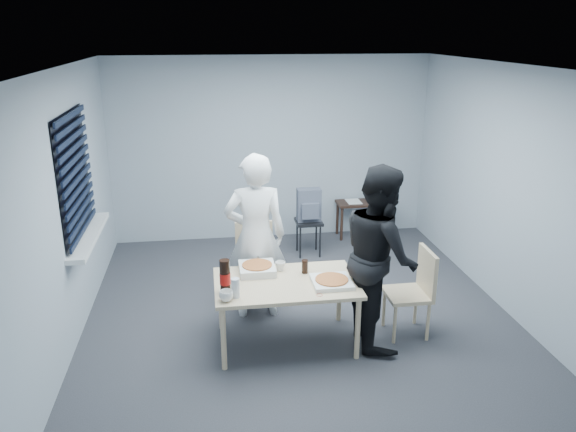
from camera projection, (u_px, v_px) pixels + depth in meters
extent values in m
plane|color=#2F2F35|center=(300.00, 316.00, 6.04)|extent=(5.00, 5.00, 0.00)
plane|color=white|center=(301.00, 67.00, 5.21)|extent=(5.00, 5.00, 0.00)
plane|color=#A1ABB6|center=(271.00, 149.00, 7.97)|extent=(4.50, 0.00, 4.50)
plane|color=#A1ABB6|center=(371.00, 323.00, 3.28)|extent=(4.50, 0.00, 4.50)
plane|color=#A1ABB6|center=(67.00, 210.00, 5.32)|extent=(0.00, 5.00, 5.00)
plane|color=#A1ABB6|center=(510.00, 191.00, 5.94)|extent=(0.00, 5.00, 5.00)
plane|color=black|center=(74.00, 174.00, 5.61)|extent=(0.00, 1.30, 1.30)
cube|color=black|center=(77.00, 174.00, 5.62)|extent=(0.04, 1.30, 1.25)
cube|color=silver|center=(89.00, 236.00, 5.84)|extent=(0.18, 1.42, 0.05)
cube|color=beige|center=(286.00, 283.00, 5.32)|extent=(1.35, 0.86, 0.04)
cylinder|color=beige|center=(224.00, 339.00, 5.00)|extent=(0.05, 0.05, 0.62)
cylinder|color=beige|center=(221.00, 301.00, 5.69)|extent=(0.05, 0.05, 0.62)
cylinder|color=beige|center=(358.00, 329.00, 5.17)|extent=(0.05, 0.05, 0.62)
cylinder|color=beige|center=(339.00, 293.00, 5.86)|extent=(0.05, 0.05, 0.62)
cube|color=beige|center=(256.00, 266.00, 6.23)|extent=(0.42, 0.42, 0.04)
cube|color=beige|center=(254.00, 240.00, 6.33)|extent=(0.42, 0.04, 0.44)
cylinder|color=beige|center=(242.00, 292.00, 6.12)|extent=(0.03, 0.03, 0.41)
cylinder|color=beige|center=(240.00, 279.00, 6.43)|extent=(0.03, 0.03, 0.41)
cylinder|color=beige|center=(273.00, 290.00, 6.16)|extent=(0.03, 0.03, 0.41)
cylinder|color=beige|center=(270.00, 277.00, 6.48)|extent=(0.03, 0.03, 0.41)
cube|color=beige|center=(407.00, 294.00, 5.56)|extent=(0.42, 0.42, 0.04)
cube|color=beige|center=(427.00, 271.00, 5.51)|extent=(0.04, 0.42, 0.44)
cylinder|color=beige|center=(395.00, 324.00, 5.45)|extent=(0.03, 0.03, 0.41)
cylinder|color=beige|center=(384.00, 308.00, 5.77)|extent=(0.03, 0.03, 0.41)
cylinder|color=beige|center=(428.00, 322.00, 5.50)|extent=(0.03, 0.03, 0.41)
cylinder|color=beige|center=(416.00, 306.00, 5.82)|extent=(0.03, 0.03, 0.41)
imported|color=white|center=(255.00, 237.00, 5.82)|extent=(0.65, 0.42, 1.77)
imported|color=black|center=(380.00, 256.00, 5.33)|extent=(0.47, 0.86, 1.77)
cube|color=#362017|center=(364.00, 203.00, 8.20)|extent=(0.80, 0.35, 0.04)
cylinder|color=#362017|center=(342.00, 224.00, 8.11)|extent=(0.04, 0.04, 0.49)
cylinder|color=#362017|center=(337.00, 218.00, 8.36)|extent=(0.04, 0.04, 0.49)
cylinder|color=#362017|center=(389.00, 222.00, 8.20)|extent=(0.04, 0.04, 0.49)
cylinder|color=#362017|center=(384.00, 216.00, 8.46)|extent=(0.04, 0.04, 0.49)
cube|color=black|center=(309.00, 222.00, 7.54)|extent=(0.35, 0.35, 0.04)
cylinder|color=black|center=(300.00, 243.00, 7.47)|extent=(0.04, 0.04, 0.45)
cylinder|color=black|center=(297.00, 236.00, 7.73)|extent=(0.04, 0.04, 0.45)
cylinder|color=black|center=(320.00, 242.00, 7.51)|extent=(0.04, 0.04, 0.45)
cylinder|color=black|center=(316.00, 235.00, 7.76)|extent=(0.04, 0.04, 0.45)
cube|color=slate|center=(309.00, 205.00, 7.46)|extent=(0.31, 0.17, 0.44)
cube|color=slate|center=(310.00, 211.00, 7.37)|extent=(0.23, 0.06, 0.21)
cube|color=white|center=(257.00, 271.00, 5.51)|extent=(0.35, 0.35, 0.04)
cube|color=white|center=(257.00, 267.00, 5.50)|extent=(0.35, 0.35, 0.04)
cylinder|color=#CC7F38|center=(257.00, 265.00, 5.49)|extent=(0.29, 0.29, 0.01)
cube|color=white|center=(332.00, 282.00, 5.27)|extent=(0.37, 0.37, 0.04)
cylinder|color=#CC7F38|center=(332.00, 279.00, 5.26)|extent=(0.31, 0.31, 0.01)
imported|color=white|center=(226.00, 296.00, 4.93)|extent=(0.17, 0.17, 0.10)
imported|color=white|center=(280.00, 266.00, 5.55)|extent=(0.10, 0.10, 0.09)
cylinder|color=black|center=(305.00, 267.00, 5.48)|extent=(0.08, 0.08, 0.14)
cylinder|color=black|center=(225.00, 276.00, 5.05)|extent=(0.10, 0.10, 0.32)
cylinder|color=red|center=(225.00, 279.00, 5.06)|extent=(0.10, 0.10, 0.11)
cylinder|color=silver|center=(235.00, 288.00, 4.98)|extent=(0.09, 0.09, 0.18)
torus|color=red|center=(320.00, 295.00, 5.04)|extent=(0.06, 0.06, 0.00)
cube|color=white|center=(354.00, 201.00, 8.19)|extent=(0.26, 0.32, 0.00)
cube|color=black|center=(378.00, 199.00, 8.22)|extent=(0.15, 0.11, 0.06)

